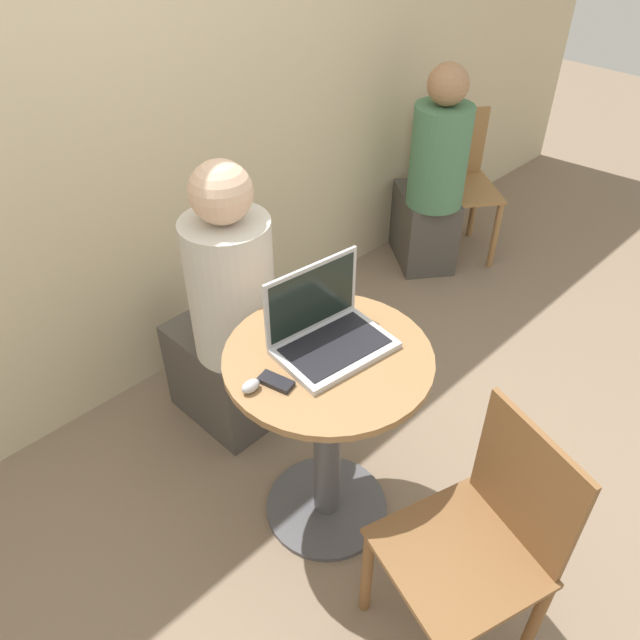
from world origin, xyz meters
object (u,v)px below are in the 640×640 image
object	(u,v)px
laptop	(327,331)
person_seated	(227,326)
chair_empty	(478,545)
cell_phone	(276,382)

from	to	relation	value
laptop	person_seated	size ratio (longest dim) A/B	0.31
laptop	chair_empty	xyz separation A→B (m)	(-0.04, -0.64, -0.39)
laptop	cell_phone	xyz separation A→B (m)	(-0.23, -0.02, -0.05)
chair_empty	cell_phone	bearing A→B (deg)	107.17
laptop	person_seated	xyz separation A→B (m)	(0.02, 0.56, -0.32)
laptop	chair_empty	distance (m)	0.75
chair_empty	person_seated	xyz separation A→B (m)	(0.06, 1.20, 0.07)
laptop	chair_empty	bearing A→B (deg)	-93.30
cell_phone	laptop	bearing A→B (deg)	4.80
cell_phone	person_seated	world-z (taller)	person_seated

